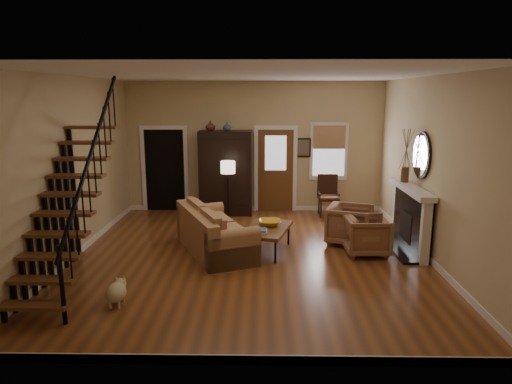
{
  "coord_description": "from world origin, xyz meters",
  "views": [
    {
      "loc": [
        0.24,
        -8.08,
        2.97
      ],
      "look_at": [
        0.1,
        0.4,
        1.15
      ],
      "focal_mm": 32.0,
      "sensor_mm": 36.0,
      "label": 1
    }
  ],
  "objects_px": {
    "sofa": "(215,231)",
    "armchair_right": "(350,225)",
    "armoire": "(226,173)",
    "coffee_table": "(267,240)",
    "armchair_left": "(367,235)",
    "floor_lamp": "(228,192)",
    "side_chair": "(328,196)"
  },
  "relations": [
    {
      "from": "armchair_left",
      "to": "armoire",
      "type": "bearing_deg",
      "value": 42.47
    },
    {
      "from": "armchair_left",
      "to": "armchair_right",
      "type": "relative_size",
      "value": 0.93
    },
    {
      "from": "armoire",
      "to": "sofa",
      "type": "relative_size",
      "value": 0.95
    },
    {
      "from": "armchair_right",
      "to": "floor_lamp",
      "type": "xyz_separation_m",
      "value": [
        -2.57,
        1.47,
        0.34
      ]
    },
    {
      "from": "sofa",
      "to": "armchair_right",
      "type": "xyz_separation_m",
      "value": [
        2.67,
        0.54,
        -0.02
      ]
    },
    {
      "from": "side_chair",
      "to": "armchair_left",
      "type": "bearing_deg",
      "value": -82.87
    },
    {
      "from": "sofa",
      "to": "floor_lamp",
      "type": "height_order",
      "value": "floor_lamp"
    },
    {
      "from": "armchair_left",
      "to": "floor_lamp",
      "type": "bearing_deg",
      "value": 51.1
    },
    {
      "from": "armchair_left",
      "to": "side_chair",
      "type": "distance_m",
      "value": 2.79
    },
    {
      "from": "sofa",
      "to": "armchair_right",
      "type": "height_order",
      "value": "sofa"
    },
    {
      "from": "armchair_right",
      "to": "armchair_left",
      "type": "bearing_deg",
      "value": -142.26
    },
    {
      "from": "armoire",
      "to": "floor_lamp",
      "type": "bearing_deg",
      "value": -82.09
    },
    {
      "from": "armoire",
      "to": "coffee_table",
      "type": "relative_size",
      "value": 1.64
    },
    {
      "from": "coffee_table",
      "to": "armchair_left",
      "type": "distance_m",
      "value": 1.89
    },
    {
      "from": "floor_lamp",
      "to": "armchair_left",
      "type": "bearing_deg",
      "value": -37.06
    },
    {
      "from": "armchair_left",
      "to": "armchair_right",
      "type": "xyz_separation_m",
      "value": [
        -0.2,
        0.63,
        0.03
      ]
    },
    {
      "from": "armchair_left",
      "to": "floor_lamp",
      "type": "height_order",
      "value": "floor_lamp"
    },
    {
      "from": "sofa",
      "to": "floor_lamp",
      "type": "xyz_separation_m",
      "value": [
        0.1,
        2.01,
        0.32
      ]
    },
    {
      "from": "armoire",
      "to": "sofa",
      "type": "bearing_deg",
      "value": -89.59
    },
    {
      "from": "coffee_table",
      "to": "side_chair",
      "type": "distance_m",
      "value": 3.11
    },
    {
      "from": "armoire",
      "to": "floor_lamp",
      "type": "xyz_separation_m",
      "value": [
        0.12,
        -0.87,
        -0.32
      ]
    },
    {
      "from": "coffee_table",
      "to": "floor_lamp",
      "type": "distance_m",
      "value": 2.27
    },
    {
      "from": "armchair_left",
      "to": "coffee_table",
      "type": "bearing_deg",
      "value": 85.95
    },
    {
      "from": "sofa",
      "to": "side_chair",
      "type": "bearing_deg",
      "value": 22.76
    },
    {
      "from": "armoire",
      "to": "coffee_table",
      "type": "distance_m",
      "value": 3.17
    },
    {
      "from": "sofa",
      "to": "armoire",
      "type": "bearing_deg",
      "value": 66.49
    },
    {
      "from": "armchair_left",
      "to": "sofa",
      "type": "bearing_deg",
      "value": 86.47
    },
    {
      "from": "armchair_right",
      "to": "floor_lamp",
      "type": "height_order",
      "value": "floor_lamp"
    },
    {
      "from": "armchair_left",
      "to": "armchair_right",
      "type": "bearing_deg",
      "value": 16.2
    },
    {
      "from": "armoire",
      "to": "armchair_right",
      "type": "xyz_separation_m",
      "value": [
        2.69,
        -2.34,
        -0.66
      ]
    },
    {
      "from": "sofa",
      "to": "armchair_right",
      "type": "distance_m",
      "value": 2.73
    },
    {
      "from": "armoire",
      "to": "side_chair",
      "type": "xyz_separation_m",
      "value": [
        2.55,
        -0.2,
        -0.54
      ]
    }
  ]
}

